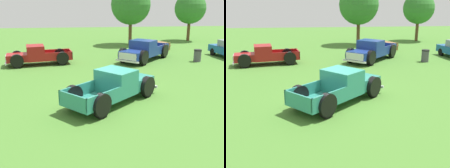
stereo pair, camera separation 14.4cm
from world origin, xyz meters
The scene contains 8 objects.
ground_plane centered at (0.00, 0.00, 0.00)m, with size 80.00×80.00×0.00m, color #477A2D.
pickup_truck_foreground centered at (0.26, -0.23, 0.73)m, with size 4.84×4.66×1.52m.
pickup_truck_behind_left centered at (3.55, 8.60, 0.79)m, with size 5.01×5.27×1.65m.
pickup_truck_behind_right centered at (-4.71, 8.16, 0.70)m, with size 5.00×2.62×1.46m.
picnic_table centered at (6.44, 13.69, 0.49)m, with size 2.14×2.28×0.78m.
trash_can centered at (7.80, 7.82, 0.48)m, with size 0.59×0.59×0.95m.
oak_tree_east centered at (11.88, 19.74, 3.82)m, with size 3.66×3.66×5.67m.
oak_tree_west centered at (4.22, 17.42, 4.26)m, with size 4.25×4.25×6.40m.
Camera 1 is at (-1.47, -12.24, 4.47)m, focal length 43.43 mm.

